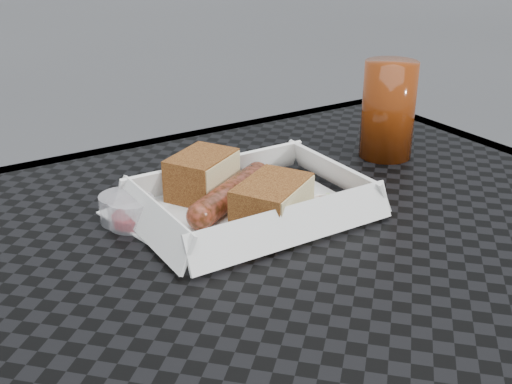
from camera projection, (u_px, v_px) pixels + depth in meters
patio_table at (325, 311)px, 0.67m from camera, size 0.80×0.80×0.74m
food_tray at (251, 212)px, 0.71m from camera, size 0.22×0.15×0.00m
bratwurst at (231, 193)px, 0.71m from camera, size 0.14×0.10×0.03m
bread_near at (202, 175)px, 0.74m from camera, size 0.10×0.09×0.05m
bread_far at (272, 202)px, 0.67m from camera, size 0.10×0.09×0.04m
veg_garnish at (326, 207)px, 0.71m from camera, size 0.03×0.03×0.00m
napkin at (173, 214)px, 0.71m from camera, size 0.14×0.14×0.00m
condiment_cup_sauce at (132, 212)px, 0.68m from camera, size 0.05×0.05×0.03m
condiment_cup_empty at (123, 208)px, 0.69m from camera, size 0.05×0.05×0.03m
drink_glass at (388, 110)px, 0.85m from camera, size 0.07×0.07×0.13m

